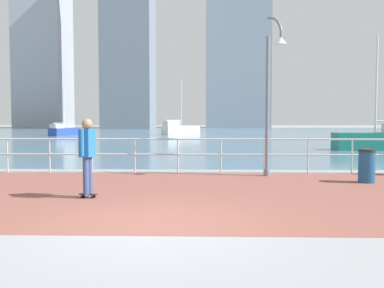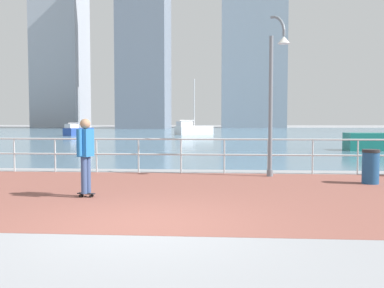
# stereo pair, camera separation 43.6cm
# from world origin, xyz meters

# --- Properties ---
(ground) EXTENTS (220.00, 220.00, 0.00)m
(ground) POSITION_xyz_m (0.00, 40.00, 0.00)
(ground) COLOR gray
(brick_paving) EXTENTS (28.00, 7.31, 0.01)m
(brick_paving) POSITION_xyz_m (0.00, 2.99, 0.00)
(brick_paving) COLOR brown
(brick_paving) RESTS_ON ground
(harbor_water) EXTENTS (180.00, 88.00, 0.00)m
(harbor_water) POSITION_xyz_m (0.00, 51.65, 0.00)
(harbor_water) COLOR slate
(harbor_water) RESTS_ON ground
(waterfront_railing) EXTENTS (25.25, 0.06, 1.13)m
(waterfront_railing) POSITION_xyz_m (-0.00, 6.65, 0.78)
(waterfront_railing) COLOR #B2BCC1
(waterfront_railing) RESTS_ON ground
(lamppost) EXTENTS (0.58, 0.73, 4.84)m
(lamppost) POSITION_xyz_m (2.88, 5.91, 2.68)
(lamppost) COLOR slate
(lamppost) RESTS_ON ground
(skateboarder) EXTENTS (0.41, 0.56, 1.75)m
(skateboarder) POSITION_xyz_m (-1.72, 2.30, 1.05)
(skateboarder) COLOR black
(skateboarder) RESTS_ON ground
(trash_bin) EXTENTS (0.46, 0.46, 0.93)m
(trash_bin) POSITION_xyz_m (5.32, 4.74, 0.47)
(trash_bin) COLOR navy
(trash_bin) RESTS_ON ground
(sailboat_blue) EXTENTS (4.71, 4.27, 6.84)m
(sailboat_blue) POSITION_xyz_m (-2.05, 43.92, 0.65)
(sailboat_blue) COLOR white
(sailboat_blue) RESTS_ON ground
(sailboat_navy) EXTENTS (2.59, 4.17, 5.61)m
(sailboat_navy) POSITION_xyz_m (-15.27, 40.29, 0.54)
(sailboat_navy) COLOR #284799
(sailboat_navy) RESTS_ON ground
(tower_beige) EXTENTS (11.62, 11.67, 45.16)m
(tower_beige) POSITION_xyz_m (-39.29, 96.64, 21.75)
(tower_beige) COLOR #A3A8B2
(tower_beige) RESTS_ON ground
(tower_steel) EXTENTS (10.34, 12.01, 48.23)m
(tower_steel) POSITION_xyz_m (-15.21, 82.91, 23.28)
(tower_steel) COLOR slate
(tower_steel) RESTS_ON ground
(tower_slate) EXTENTS (15.05, 13.29, 32.83)m
(tower_slate) POSITION_xyz_m (9.12, 95.87, 15.59)
(tower_slate) COLOR #8493A3
(tower_slate) RESTS_ON ground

